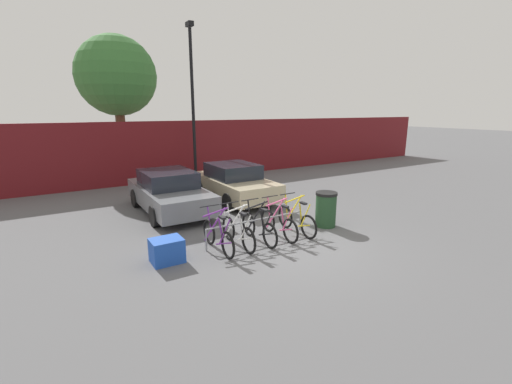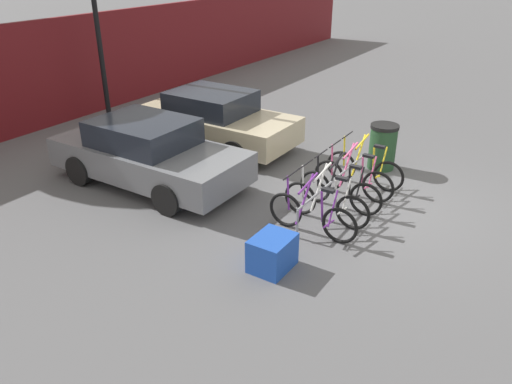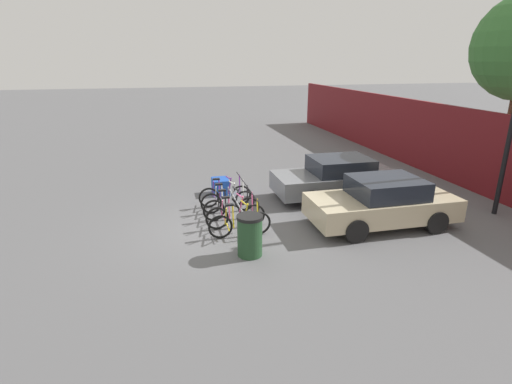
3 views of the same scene
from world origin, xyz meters
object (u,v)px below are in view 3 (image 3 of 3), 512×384
cargo_crate (221,186)px  car_grey (337,178)px  car_beige (383,202)px  trash_bin (250,235)px  bike_rack (237,204)px  bicycle_black (232,207)px  bicycle_yellow (240,223)px  bicycle_pink (236,215)px  bicycle_purple (225,195)px  bicycle_white (228,201)px

cargo_crate → car_grey: bearing=71.3°
car_grey → car_beige: same height
trash_bin → bike_rack: bearing=176.8°
trash_bin → bicycle_black: bearing=-179.5°
bicycle_yellow → cargo_crate: (-3.67, 0.04, -0.10)m
bicycle_pink → car_beige: car_beige is taller
bicycle_purple → car_beige: (2.61, 4.07, 0.31)m
bicycle_purple → bicycle_white: same height
bicycle_black → trash_bin: size_ratio=1.66×
bicycle_pink → car_grey: 4.26m
cargo_crate → trash_bin: bearing=-0.3°
bicycle_purple → trash_bin: bicycle_purple is taller
bike_rack → cargo_crate: bike_rack is taller
bicycle_black → bicycle_purple: bearing=-177.6°
bike_rack → bicycle_yellow: (1.20, -0.15, -0.10)m
bicycle_purple → bicycle_pink: (1.80, 0.00, 0.00)m
bike_rack → bicycle_white: (-0.65, -0.15, -0.10)m
cargo_crate → bike_rack: bearing=2.5°
bicycle_pink → car_grey: bearing=111.7°
bicycle_purple → bicycle_pink: bearing=1.1°
bicycle_pink → car_grey: size_ratio=0.40×
bicycle_white → trash_bin: 2.96m
cargo_crate → bicycle_yellow: bearing=-0.6°
bike_rack → car_grey: size_ratio=0.69×
bike_rack → bicycle_pink: 0.62m
car_grey → bicycle_purple: bearing=-90.6°
bike_rack → car_grey: bearing=107.4°
bicycle_white → trash_bin: bicycle_white is taller
bike_rack → bicycle_yellow: bearing=-7.0°
bicycle_pink → trash_bin: bicycle_pink is taller
bicycle_black → car_grey: bearing=108.8°
bicycle_pink → trash_bin: bearing=-2.2°
bicycle_yellow → cargo_crate: size_ratio=2.44×
bicycle_purple → bicycle_white: size_ratio=1.00×
bicycle_pink → car_beige: size_ratio=0.42×
bicycle_purple → car_beige: 4.85m
car_beige → trash_bin: (0.91, -4.05, -0.17)m
bicycle_purple → trash_bin: bearing=1.4°
bicycle_purple → bicycle_yellow: size_ratio=1.00×
bike_rack → cargo_crate: 2.47m
car_grey → cargo_crate: size_ratio=6.08×
bicycle_white → car_grey: bearing=96.1°
bike_rack → cargo_crate: size_ratio=4.22×
bicycle_yellow → car_grey: car_grey is taller
bicycle_yellow → trash_bin: bicycle_yellow is taller
bicycle_black → car_beige: car_beige is taller
bicycle_white → bicycle_pink: 1.25m
bicycle_black → bicycle_yellow: (1.24, 0.00, 0.00)m
trash_bin → cargo_crate: trash_bin is taller
car_beige → cargo_crate: (-3.86, -4.03, -0.42)m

